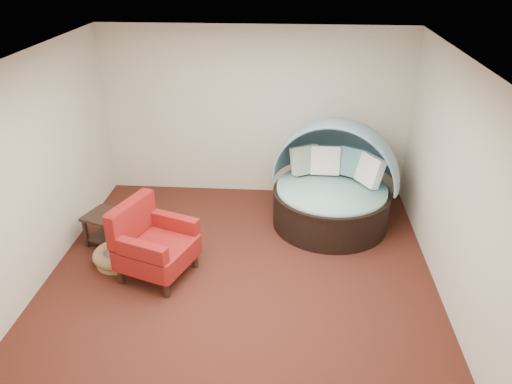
# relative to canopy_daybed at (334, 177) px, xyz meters

# --- Properties ---
(floor) EXTENTS (5.00, 5.00, 0.00)m
(floor) POSITION_rel_canopy_daybed_xyz_m (-1.26, -1.50, -0.75)
(floor) COLOR #4D1F16
(floor) RESTS_ON ground
(wall_back) EXTENTS (5.00, 0.00, 5.00)m
(wall_back) POSITION_rel_canopy_daybed_xyz_m (-1.26, 1.00, 0.65)
(wall_back) COLOR beige
(wall_back) RESTS_ON floor
(wall_front) EXTENTS (5.00, 0.00, 5.00)m
(wall_front) POSITION_rel_canopy_daybed_xyz_m (-1.26, -4.00, 0.65)
(wall_front) COLOR beige
(wall_front) RESTS_ON floor
(wall_left) EXTENTS (0.00, 5.00, 5.00)m
(wall_left) POSITION_rel_canopy_daybed_xyz_m (-3.76, -1.50, 0.65)
(wall_left) COLOR beige
(wall_left) RESTS_ON floor
(wall_right) EXTENTS (0.00, 5.00, 5.00)m
(wall_right) POSITION_rel_canopy_daybed_xyz_m (1.24, -1.50, 0.65)
(wall_right) COLOR beige
(wall_right) RESTS_ON floor
(ceiling) EXTENTS (5.00, 5.00, 0.00)m
(ceiling) POSITION_rel_canopy_daybed_xyz_m (-1.26, -1.50, 2.05)
(ceiling) COLOR white
(ceiling) RESTS_ON wall_back
(canopy_daybed) EXTENTS (2.20, 2.16, 1.61)m
(canopy_daybed) POSITION_rel_canopy_daybed_xyz_m (0.00, 0.00, 0.00)
(canopy_daybed) COLOR black
(canopy_daybed) RESTS_ON floor
(pet_basket) EXTENTS (0.77, 0.77, 0.22)m
(pet_basket) POSITION_rel_canopy_daybed_xyz_m (-2.95, -1.38, -0.63)
(pet_basket) COLOR olive
(pet_basket) RESTS_ON floor
(red_armchair) EXTENTS (1.10, 1.10, 1.01)m
(red_armchair) POSITION_rel_canopy_daybed_xyz_m (-2.39, -1.56, -0.28)
(red_armchair) COLOR black
(red_armchair) RESTS_ON floor
(side_table) EXTENTS (0.62, 0.62, 0.47)m
(side_table) POSITION_rel_canopy_daybed_xyz_m (-3.26, -0.88, -0.44)
(side_table) COLOR black
(side_table) RESTS_ON floor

